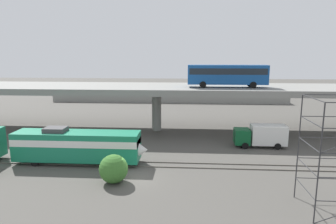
% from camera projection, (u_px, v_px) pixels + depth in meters
% --- Properties ---
extents(ground_plane, '(260.00, 260.00, 0.00)m').
position_uv_depth(ground_plane, '(136.00, 179.00, 30.53)').
color(ground_plane, '#4C4944').
extents(rail_strip_near, '(110.00, 0.12, 0.12)m').
position_uv_depth(rail_strip_near, '(141.00, 166.00, 33.73)').
color(rail_strip_near, '#59544C').
rests_on(rail_strip_near, ground_plane).
extents(rail_strip_far, '(110.00, 0.12, 0.12)m').
position_uv_depth(rail_strip_far, '(143.00, 162.00, 35.15)').
color(rail_strip_far, '#59544C').
rests_on(rail_strip_far, ground_plane).
extents(train_locomotive, '(15.24, 3.04, 4.18)m').
position_uv_depth(train_locomotive, '(83.00, 145.00, 34.50)').
color(train_locomotive, '#197A56').
rests_on(train_locomotive, ground_plane).
extents(highway_overpass, '(96.00, 12.16, 7.35)m').
position_uv_depth(highway_overpass, '(156.00, 90.00, 48.87)').
color(highway_overpass, gray).
rests_on(highway_overpass, ground_plane).
extents(transit_bus_on_overpass, '(12.00, 2.68, 3.40)m').
position_uv_depth(transit_bus_on_overpass, '(227.00, 74.00, 46.18)').
color(transit_bus_on_overpass, '#14478C').
rests_on(transit_bus_on_overpass, highway_overpass).
extents(service_truck_west, '(6.80, 2.46, 3.04)m').
position_uv_depth(service_truck_west, '(262.00, 135.00, 40.75)').
color(service_truck_west, '#0C4C26').
rests_on(service_truck_west, ground_plane).
extents(pier_parking_lot, '(60.96, 13.79, 1.74)m').
position_uv_depth(pier_parking_lot, '(170.00, 96.00, 84.27)').
color(pier_parking_lot, gray).
rests_on(pier_parking_lot, ground_plane).
extents(parked_car_0, '(4.27, 1.82, 1.50)m').
position_uv_depth(parked_car_0, '(202.00, 92.00, 80.45)').
color(parked_car_0, black).
rests_on(parked_car_0, pier_parking_lot).
extents(parked_car_1, '(4.15, 2.00, 1.50)m').
position_uv_depth(parked_car_1, '(78.00, 91.00, 83.39)').
color(parked_car_1, '#515459').
rests_on(parked_car_1, pier_parking_lot).
extents(parked_car_2, '(4.07, 1.94, 1.50)m').
position_uv_depth(parked_car_2, '(141.00, 90.00, 84.03)').
color(parked_car_2, '#B7B7BC').
rests_on(parked_car_2, pier_parking_lot).
extents(parked_car_3, '(4.21, 1.88, 1.50)m').
position_uv_depth(parked_car_3, '(245.00, 90.00, 85.28)').
color(parked_car_3, black).
rests_on(parked_car_3, pier_parking_lot).
extents(parked_car_4, '(4.11, 1.89, 1.50)m').
position_uv_depth(parked_car_4, '(117.00, 89.00, 86.46)').
color(parked_car_4, black).
rests_on(parked_car_4, pier_parking_lot).
extents(parked_car_5, '(4.36, 1.92, 1.50)m').
position_uv_depth(parked_car_5, '(222.00, 91.00, 83.71)').
color(parked_car_5, '#0C4C26').
rests_on(parked_car_5, pier_parking_lot).
extents(parked_car_6, '(4.16, 1.98, 1.50)m').
position_uv_depth(parked_car_6, '(264.00, 92.00, 79.89)').
color(parked_car_6, black).
rests_on(parked_car_6, pier_parking_lot).
extents(harbor_water, '(140.00, 36.00, 0.01)m').
position_uv_depth(harbor_water, '(174.00, 90.00, 106.97)').
color(harbor_water, navy).
rests_on(harbor_water, ground_plane).
extents(shrub_right, '(2.81, 2.81, 2.81)m').
position_uv_depth(shrub_right, '(114.00, 169.00, 29.37)').
color(shrub_right, '#386E2B').
rests_on(shrub_right, ground_plane).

